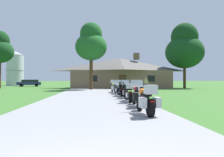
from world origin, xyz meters
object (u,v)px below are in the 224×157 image
object	(u,v)px
tree_by_lodge_front	(91,43)
bystander_tan_shirt_near_lodge	(146,83)
tree_left_far	(0,48)
parked_navy_suv_far_left	(30,83)
motorcycle_yellow_farthest_in_row	(114,87)
motorcycle_silver_fifth_in_row	(121,89)
metal_silo_distant	(15,68)
motorcycle_blue_sixth_in_row	(117,88)
motorcycle_green_third_in_row	(129,92)
tree_right_of_lodge	(184,48)
motorcycle_red_second_in_row	(139,95)
motorcycle_black_fourth_in_row	(125,90)
motorcycle_orange_nearest_to_camera	(146,100)

from	to	relation	value
tree_by_lodge_front	bystander_tan_shirt_near_lodge	bearing A→B (deg)	-8.52
tree_left_far	parked_navy_suv_far_left	distance (m)	11.20
motorcycle_yellow_farthest_in_row	tree_by_lodge_front	bearing A→B (deg)	101.50
motorcycle_yellow_farthest_in_row	tree_by_lodge_front	world-z (taller)	tree_by_lodge_front
motorcycle_silver_fifth_in_row	metal_silo_distant	world-z (taller)	metal_silo_distant
motorcycle_blue_sixth_in_row	tree_by_lodge_front	xyz separation A→B (m)	(-2.56, 9.50, 5.69)
metal_silo_distant	motorcycle_blue_sixth_in_row	bearing A→B (deg)	-56.86
motorcycle_green_third_in_row	motorcycle_blue_sixth_in_row	world-z (taller)	same
bystander_tan_shirt_near_lodge	motorcycle_silver_fifth_in_row	bearing A→B (deg)	60.05
tree_right_of_lodge	parked_navy_suv_far_left	world-z (taller)	tree_right_of_lodge
motorcycle_red_second_in_row	parked_navy_suv_far_left	world-z (taller)	parked_navy_suv_far_left
bystander_tan_shirt_near_lodge	tree_left_far	world-z (taller)	tree_left_far
motorcycle_red_second_in_row	parked_navy_suv_far_left	distance (m)	37.57
motorcycle_silver_fifth_in_row	tree_right_of_lodge	distance (m)	21.71
bystander_tan_shirt_near_lodge	metal_silo_distant	size ratio (longest dim) A/B	0.21
motorcycle_green_third_in_row	tree_left_far	bearing A→B (deg)	127.82
motorcycle_black_fourth_in_row	parked_navy_suv_far_left	world-z (taller)	parked_navy_suv_far_left
bystander_tan_shirt_near_lodge	parked_navy_suv_far_left	xyz separation A→B (m)	(-20.08, 16.63, -0.15)
motorcycle_green_third_in_row	motorcycle_black_fourth_in_row	xyz separation A→B (m)	(0.12, 2.60, 0.00)
motorcycle_orange_nearest_to_camera	tree_by_lodge_front	bearing A→B (deg)	93.38
motorcycle_blue_sixth_in_row	metal_silo_distant	bearing A→B (deg)	119.95
motorcycle_red_second_in_row	bystander_tan_shirt_near_lodge	bearing A→B (deg)	72.51
tree_by_lodge_front	motorcycle_orange_nearest_to_camera	bearing A→B (deg)	-83.44
motorcycle_black_fourth_in_row	parked_navy_suv_far_left	distance (m)	33.18
motorcycle_green_third_in_row	motorcycle_black_fourth_in_row	size ratio (longest dim) A/B	1.00
tree_right_of_lodge	tree_by_lodge_front	distance (m)	15.87
bystander_tan_shirt_near_lodge	tree_right_of_lodge	world-z (taller)	tree_right_of_lodge
motorcycle_silver_fifth_in_row	motorcycle_black_fourth_in_row	bearing A→B (deg)	-88.29
motorcycle_blue_sixth_in_row	tree_left_far	size ratio (longest dim) A/B	0.23
metal_silo_distant	motorcycle_red_second_in_row	bearing A→B (deg)	-63.10
motorcycle_blue_sixth_in_row	tree_by_lodge_front	distance (m)	11.37
motorcycle_black_fourth_in_row	tree_by_lodge_front	world-z (taller)	tree_by_lodge_front
tree_right_of_lodge	tree_left_far	distance (m)	29.71
motorcycle_green_third_in_row	tree_by_lodge_front	bearing A→B (deg)	99.27
motorcycle_black_fourth_in_row	tree_right_of_lodge	size ratio (longest dim) A/B	0.20
metal_silo_distant	bystander_tan_shirt_near_lodge	bearing A→B (deg)	-42.35
motorcycle_red_second_in_row	tree_right_of_lodge	xyz separation A→B (m)	(12.49, 23.47, 6.00)
motorcycle_yellow_farthest_in_row	motorcycle_silver_fifth_in_row	bearing A→B (deg)	-96.32
motorcycle_red_second_in_row	bystander_tan_shirt_near_lodge	xyz separation A→B (m)	(4.64, 17.62, 0.32)
motorcycle_blue_sixth_in_row	parked_navy_suv_far_left	world-z (taller)	parked_navy_suv_far_left
motorcycle_green_third_in_row	tree_left_far	size ratio (longest dim) A/B	0.23
motorcycle_black_fourth_in_row	metal_silo_distant	xyz separation A→B (m)	(-20.63, 35.76, 3.40)
bystander_tan_shirt_near_lodge	tree_left_far	xyz separation A→B (m)	(-21.84, 7.07, 5.40)
motorcycle_red_second_in_row	tree_by_lodge_front	world-z (taller)	tree_by_lodge_front
motorcycle_orange_nearest_to_camera	motorcycle_red_second_in_row	xyz separation A→B (m)	(0.22, 2.45, 0.00)
bystander_tan_shirt_near_lodge	tree_by_lodge_front	distance (m)	9.13
motorcycle_blue_sixth_in_row	motorcycle_yellow_farthest_in_row	bearing A→B (deg)	88.37
motorcycle_silver_fifth_in_row	bystander_tan_shirt_near_lodge	size ratio (longest dim) A/B	1.25
motorcycle_red_second_in_row	motorcycle_blue_sixth_in_row	distance (m)	9.21
tree_left_far	motorcycle_blue_sixth_in_row	bearing A→B (deg)	-42.14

